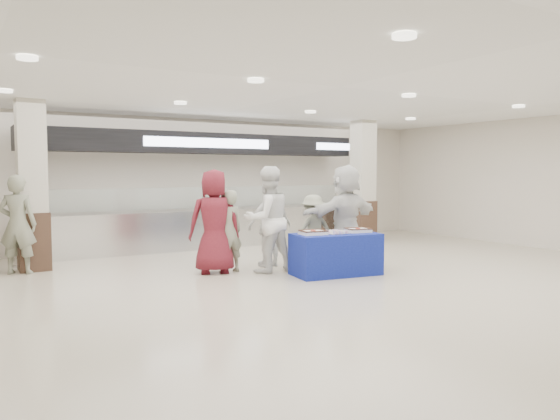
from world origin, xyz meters
TOP-DOWN VIEW (x-y plane):
  - ground at (0.00, 0.00)m, footprint 14.00×14.00m
  - serving_line at (0.00, 5.40)m, footprint 8.70×0.85m
  - column_left at (-4.00, 4.20)m, footprint 0.55×0.55m
  - column_right at (4.00, 4.20)m, footprint 0.55×0.55m
  - display_table at (0.61, 0.87)m, footprint 1.65×1.00m
  - sheet_cake_left at (0.17, 0.95)m, footprint 0.47×0.39m
  - sheet_cake_right at (1.09, 0.84)m, footprint 0.48×0.40m
  - cupcake_tray at (0.61, 0.84)m, footprint 0.38×0.28m
  - civilian_maroon at (-1.20, 2.14)m, footprint 1.08×0.88m
  - soldier_a at (-0.93, 2.11)m, footprint 0.58×0.40m
  - chef_tall at (-0.31, 1.74)m, footprint 0.97×0.76m
  - chef_short at (0.03, 2.25)m, footprint 0.94×0.39m
  - soldier_b at (0.81, 1.88)m, footprint 0.96×0.62m
  - civilian_white at (1.33, 1.51)m, footprint 1.92×0.81m
  - soldier_bg at (-4.29, 3.94)m, footprint 0.79×0.69m

SIDE VIEW (x-z plane):
  - ground at x=0.00m, z-range 0.00..0.00m
  - display_table at x=0.61m, z-range 0.00..0.75m
  - soldier_b at x=0.81m, z-range 0.00..1.41m
  - soldier_a at x=-0.93m, z-range 0.00..1.53m
  - cupcake_tray at x=0.61m, z-range 0.75..0.81m
  - sheet_cake_right at x=1.09m, z-range 0.75..0.84m
  - sheet_cake_left at x=0.17m, z-range 0.75..0.84m
  - chef_short at x=0.03m, z-range 0.00..1.60m
  - soldier_bg at x=-4.29m, z-range 0.00..1.81m
  - civilian_maroon at x=-1.20m, z-range 0.00..1.91m
  - chef_tall at x=-0.31m, z-range 0.00..1.96m
  - civilian_white at x=1.33m, z-range 0.00..2.00m
  - serving_line at x=0.00m, z-range -0.24..2.56m
  - column_left at x=-4.00m, z-range -0.07..3.13m
  - column_right at x=4.00m, z-range -0.07..3.13m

